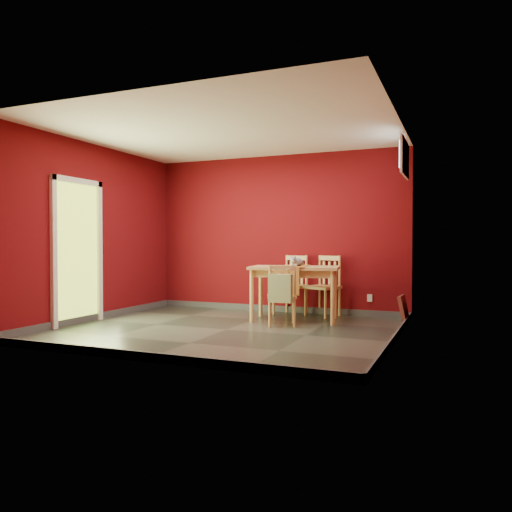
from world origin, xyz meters
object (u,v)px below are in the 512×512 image
at_px(chair_near, 282,295).
at_px(tote_bag, 280,288).
at_px(chair_far_left, 292,284).
at_px(cat, 297,260).
at_px(dining_table, 295,273).
at_px(chair_far_right, 324,285).
at_px(picture_frame, 404,310).

bearing_deg(chair_near, tote_bag, -76.28).
distance_m(chair_far_left, tote_bag, 1.41).
xyz_separation_m(chair_far_left, cat, (0.32, -0.71, 0.42)).
relative_size(dining_table, chair_far_right, 1.47).
relative_size(chair_near, tote_bag, 1.88).
xyz_separation_m(chair_near, picture_frame, (1.60, 0.83, -0.24)).
relative_size(chair_far_right, chair_near, 1.13).
xyz_separation_m(chair_near, tote_bag, (0.05, -0.20, 0.11)).
relative_size(chair_far_left, picture_frame, 2.32).
relative_size(chair_near, picture_frame, 2.06).
relative_size(chair_near, cat, 2.39).
bearing_deg(dining_table, cat, -49.10).
bearing_deg(dining_table, chair_far_right, 66.56).
relative_size(chair_far_left, chair_near, 1.12).
relative_size(dining_table, cat, 3.97).
xyz_separation_m(dining_table, chair_far_right, (0.29, 0.67, -0.23)).
bearing_deg(tote_bag, dining_table, 92.37).
height_order(dining_table, picture_frame, dining_table).
relative_size(dining_table, tote_bag, 3.12).
distance_m(cat, picture_frame, 1.73).
xyz_separation_m(tote_bag, cat, (0.02, 0.67, 0.37)).
distance_m(chair_far_left, picture_frame, 1.90).
distance_m(chair_near, cat, 0.67).
height_order(chair_far_left, tote_bag, chair_far_left).
xyz_separation_m(chair_far_left, picture_frame, (1.85, -0.35, -0.29)).
bearing_deg(chair_far_left, chair_far_right, 1.32).
height_order(chair_far_left, chair_far_right, chair_far_right).
xyz_separation_m(chair_far_right, picture_frame, (1.29, -0.36, -0.29)).
distance_m(dining_table, chair_far_left, 0.74).
distance_m(dining_table, cat, 0.21).
xyz_separation_m(dining_table, chair_far_left, (-0.27, 0.65, -0.23)).
height_order(dining_table, chair_far_left, chair_far_left).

